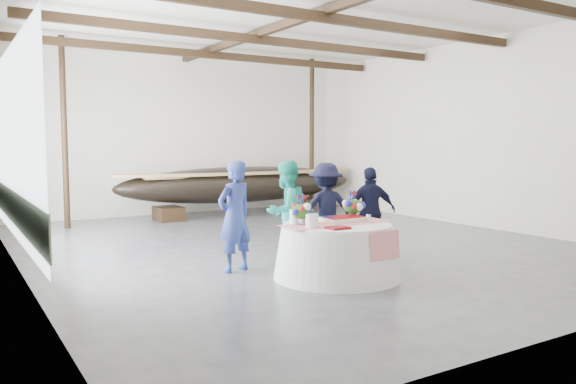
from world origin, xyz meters
TOP-DOWN VIEW (x-y plane):
  - floor at (0.00, 0.00)m, footprint 10.00×12.00m
  - wall_back at (0.00, 6.00)m, footprint 10.00×0.02m
  - wall_left at (-5.00, 0.00)m, footprint 0.02×12.00m
  - wall_right at (5.00, 0.00)m, footprint 0.02×12.00m
  - ceiling at (0.00, 0.00)m, footprint 10.00×12.00m
  - pavilion_structure at (0.00, 0.80)m, footprint 9.80×11.76m
  - open_bay at (-4.95, 1.00)m, footprint 0.03×7.00m
  - longboat_display at (1.18, 4.64)m, footprint 7.27×1.45m
  - banquet_table at (-0.98, -2.69)m, footprint 1.91×1.91m
  - tabletop_items at (-1.02, -2.52)m, footprint 1.77×0.95m
  - guest_woman_blue at (-2.10, -1.51)m, footprint 0.73×0.57m
  - guest_woman_teal at (-1.10, -1.41)m, footprint 0.99×0.87m
  - guest_man_left at (-0.22, -1.33)m, footprint 1.22×0.92m
  - guest_man_right at (0.56, -1.63)m, footprint 1.01×0.67m

SIDE VIEW (x-z plane):
  - floor at x=0.00m, z-range -0.01..0.01m
  - banquet_table at x=-0.98m, z-range 0.00..0.82m
  - guest_man_right at x=0.56m, z-range 0.00..1.59m
  - guest_man_left at x=-0.22m, z-range 0.00..1.67m
  - guest_woman_teal at x=-1.10m, z-range 0.00..1.73m
  - longboat_display at x=1.18m, z-range 0.19..1.55m
  - guest_woman_blue at x=-2.10m, z-range 0.00..1.75m
  - tabletop_items at x=-1.02m, z-range 0.77..1.17m
  - open_bay at x=-4.95m, z-range 0.23..3.43m
  - wall_back at x=0.00m, z-range 0.00..4.50m
  - wall_left at x=-5.00m, z-range 0.00..4.50m
  - wall_right at x=5.00m, z-range 0.00..4.50m
  - pavilion_structure at x=0.00m, z-range 1.75..6.25m
  - ceiling at x=0.00m, z-range 4.50..4.50m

